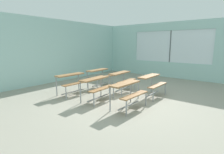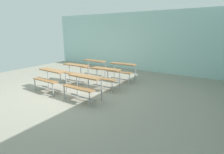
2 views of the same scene
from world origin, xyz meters
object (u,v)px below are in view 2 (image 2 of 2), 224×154
at_px(desk_bench_r0c1, 83,82).
at_px(desk_bench_r2c0, 93,64).
at_px(desk_bench_r1c1, 104,74).
at_px(desk_bench_r2c1, 122,68).
at_px(desk_bench_r0c0, 50,75).
at_px(desk_bench_r1c0, 74,69).

distance_m(desk_bench_r0c1, desk_bench_r2c0, 2.88).
bearing_deg(desk_bench_r1c1, desk_bench_r2c1, 86.38).
distance_m(desk_bench_r0c1, desk_bench_r2c1, 2.44).
relative_size(desk_bench_r0c1, desk_bench_r2c1, 0.99).
height_order(desk_bench_r2c0, desk_bench_r2c1, same).
xyz_separation_m(desk_bench_r0c0, desk_bench_r2c0, (-0.04, 2.41, 0.00)).
height_order(desk_bench_r1c1, desk_bench_r2c1, same).
bearing_deg(desk_bench_r0c0, desk_bench_r2c0, 93.34).
xyz_separation_m(desk_bench_r0c1, desk_bench_r2c1, (-0.04, 2.44, 0.00)).
bearing_deg(desk_bench_r2c1, desk_bench_r0c1, -90.51).
xyz_separation_m(desk_bench_r1c0, desk_bench_r2c1, (1.49, 1.24, 0.00)).
relative_size(desk_bench_r0c0, desk_bench_r0c1, 1.01).
xyz_separation_m(desk_bench_r0c1, desk_bench_r1c0, (-1.53, 1.20, 0.00)).
bearing_deg(desk_bench_r2c1, desk_bench_r1c1, -93.00).
bearing_deg(desk_bench_r1c0, desk_bench_r2c0, 88.29).
bearing_deg(desk_bench_r2c1, desk_bench_r0c0, -122.65).
xyz_separation_m(desk_bench_r0c0, desk_bench_r1c0, (-0.03, 1.18, 0.00)).
bearing_deg(desk_bench_r1c1, desk_bench_r0c0, -141.99).
bearing_deg(desk_bench_r1c0, desk_bench_r1c1, -1.61).
height_order(desk_bench_r0c1, desk_bench_r1c1, same).
distance_m(desk_bench_r0c0, desk_bench_r1c0, 1.18).
xyz_separation_m(desk_bench_r2c0, desk_bench_r2c1, (1.50, 0.01, 0.00)).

